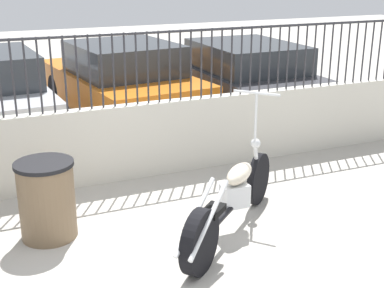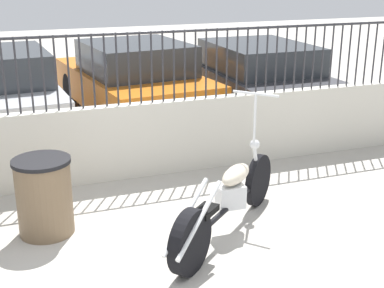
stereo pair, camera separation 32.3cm
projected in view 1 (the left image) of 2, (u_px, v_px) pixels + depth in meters
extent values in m
cube|color=beige|center=(100.00, 145.00, 6.75)|extent=(10.02, 0.18, 0.98)
cylinder|color=#2D2D33|center=(13.00, 78.00, 6.09)|extent=(0.02, 0.02, 0.90)
cylinder|color=#2D2D33|center=(26.00, 77.00, 6.14)|extent=(0.02, 0.02, 0.90)
cylinder|color=#2D2D33|center=(39.00, 76.00, 6.20)|extent=(0.02, 0.02, 0.90)
cylinder|color=#2D2D33|center=(52.00, 75.00, 6.25)|extent=(0.02, 0.02, 0.90)
cylinder|color=#2D2D33|center=(65.00, 74.00, 6.31)|extent=(0.02, 0.02, 0.90)
cylinder|color=#2D2D33|center=(77.00, 73.00, 6.36)|extent=(0.02, 0.02, 0.90)
cylinder|color=#2D2D33|center=(90.00, 72.00, 6.42)|extent=(0.02, 0.02, 0.90)
cylinder|color=#2D2D33|center=(102.00, 71.00, 6.47)|extent=(0.02, 0.02, 0.90)
cylinder|color=#2D2D33|center=(113.00, 70.00, 6.53)|extent=(0.02, 0.02, 0.90)
cylinder|color=#2D2D33|center=(125.00, 70.00, 6.58)|extent=(0.02, 0.02, 0.90)
cylinder|color=#2D2D33|center=(136.00, 69.00, 6.64)|extent=(0.02, 0.02, 0.90)
cylinder|color=#2D2D33|center=(148.00, 68.00, 6.69)|extent=(0.02, 0.02, 0.90)
cylinder|color=#2D2D33|center=(159.00, 67.00, 6.75)|extent=(0.02, 0.02, 0.90)
cylinder|color=#2D2D33|center=(170.00, 66.00, 6.80)|extent=(0.02, 0.02, 0.90)
cylinder|color=#2D2D33|center=(180.00, 65.00, 6.86)|extent=(0.02, 0.02, 0.90)
cylinder|color=#2D2D33|center=(191.00, 64.00, 6.91)|extent=(0.02, 0.02, 0.90)
cylinder|color=#2D2D33|center=(201.00, 64.00, 6.97)|extent=(0.02, 0.02, 0.90)
cylinder|color=#2D2D33|center=(212.00, 63.00, 7.02)|extent=(0.02, 0.02, 0.90)
cylinder|color=#2D2D33|center=(222.00, 62.00, 7.08)|extent=(0.02, 0.02, 0.90)
cylinder|color=#2D2D33|center=(232.00, 61.00, 7.13)|extent=(0.02, 0.02, 0.90)
cylinder|color=#2D2D33|center=(241.00, 61.00, 7.19)|extent=(0.02, 0.02, 0.90)
cylinder|color=#2D2D33|center=(251.00, 60.00, 7.24)|extent=(0.02, 0.02, 0.90)
cylinder|color=#2D2D33|center=(260.00, 59.00, 7.30)|extent=(0.02, 0.02, 0.90)
cylinder|color=#2D2D33|center=(270.00, 58.00, 7.35)|extent=(0.02, 0.02, 0.90)
cylinder|color=#2D2D33|center=(279.00, 58.00, 7.41)|extent=(0.02, 0.02, 0.90)
cylinder|color=#2D2D33|center=(288.00, 57.00, 7.46)|extent=(0.02, 0.02, 0.90)
cylinder|color=#2D2D33|center=(297.00, 56.00, 7.52)|extent=(0.02, 0.02, 0.90)
cylinder|color=#2D2D33|center=(306.00, 56.00, 7.57)|extent=(0.02, 0.02, 0.90)
cylinder|color=#2D2D33|center=(314.00, 55.00, 7.63)|extent=(0.02, 0.02, 0.90)
cylinder|color=#2D2D33|center=(323.00, 54.00, 7.68)|extent=(0.02, 0.02, 0.90)
cylinder|color=#2D2D33|center=(331.00, 54.00, 7.74)|extent=(0.02, 0.02, 0.90)
cylinder|color=#2D2D33|center=(339.00, 53.00, 7.79)|extent=(0.02, 0.02, 0.90)
cylinder|color=#2D2D33|center=(348.00, 53.00, 7.85)|extent=(0.02, 0.02, 0.90)
cylinder|color=#2D2D33|center=(356.00, 52.00, 7.90)|extent=(0.02, 0.02, 0.90)
cylinder|color=#2D2D33|center=(364.00, 51.00, 7.96)|extent=(0.02, 0.02, 0.90)
cylinder|color=#2D2D33|center=(372.00, 51.00, 8.01)|extent=(0.02, 0.02, 0.90)
cylinder|color=#2D2D33|center=(379.00, 50.00, 8.07)|extent=(0.02, 0.02, 0.90)
cylinder|color=#2D2D33|center=(93.00, 35.00, 6.31)|extent=(10.02, 0.04, 0.04)
cylinder|color=black|center=(258.00, 179.00, 6.19)|extent=(0.50, 0.46, 0.60)
cylinder|color=black|center=(200.00, 242.00, 4.79)|extent=(0.54, 0.50, 0.62)
cylinder|color=black|center=(233.00, 206.00, 5.49)|extent=(1.17, 1.04, 0.06)
cube|color=silver|center=(235.00, 196.00, 5.50)|extent=(0.28, 0.18, 0.24)
ellipsoid|color=beige|center=(239.00, 174.00, 5.54)|extent=(0.52, 0.50, 0.18)
cube|color=black|center=(213.00, 210.00, 4.99)|extent=(0.32, 0.31, 0.06)
cylinder|color=silver|center=(257.00, 161.00, 6.04)|extent=(0.19, 0.18, 0.51)
sphere|color=silver|center=(256.00, 143.00, 5.91)|extent=(0.11, 0.11, 0.11)
cylinder|color=silver|center=(256.00, 118.00, 5.79)|extent=(0.03, 0.03, 0.56)
cylinder|color=silver|center=(257.00, 93.00, 5.70)|extent=(0.37, 0.41, 0.03)
cylinder|color=silver|center=(209.00, 219.00, 4.73)|extent=(0.64, 0.58, 0.46)
cylinder|color=silver|center=(195.00, 216.00, 4.79)|extent=(0.64, 0.58, 0.46)
cylinder|color=brown|center=(47.00, 202.00, 5.40)|extent=(0.56, 0.56, 0.77)
cylinder|color=black|center=(44.00, 164.00, 5.27)|extent=(0.59, 0.59, 0.04)
cylinder|color=black|center=(23.00, 91.00, 10.39)|extent=(0.15, 0.65, 0.64)
cylinder|color=black|center=(54.00, 124.00, 8.26)|extent=(0.15, 0.65, 0.64)
cylinder|color=black|center=(55.00, 91.00, 10.36)|extent=(0.18, 0.65, 0.64)
cylinder|color=black|center=(137.00, 82.00, 11.18)|extent=(0.18, 0.65, 0.64)
cylinder|color=black|center=(101.00, 122.00, 8.35)|extent=(0.18, 0.65, 0.64)
cylinder|color=black|center=(196.00, 108.00, 9.16)|extent=(0.18, 0.65, 0.64)
cube|color=orange|center=(121.00, 88.00, 9.69)|extent=(2.29, 4.14, 0.59)
cube|color=#2D3338|center=(124.00, 58.00, 9.35)|extent=(1.86, 2.08, 0.53)
cylinder|color=black|center=(173.00, 82.00, 11.19)|extent=(0.11, 0.64, 0.64)
cylinder|color=black|center=(244.00, 75.00, 11.83)|extent=(0.11, 0.64, 0.64)
cylinder|color=black|center=(234.00, 114.00, 8.80)|extent=(0.11, 0.64, 0.64)
cylinder|color=black|center=(319.00, 104.00, 9.43)|extent=(0.11, 0.64, 0.64)
cube|color=#38383D|center=(240.00, 82.00, 10.25)|extent=(1.81, 4.45, 0.56)
cube|color=#2D3338|center=(247.00, 56.00, 9.89)|extent=(1.63, 2.14, 0.49)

